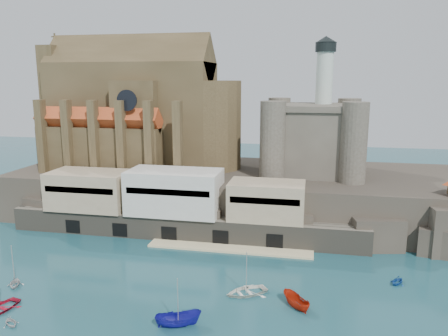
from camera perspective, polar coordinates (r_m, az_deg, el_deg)
ground at (r=65.12m, az=-4.16°, el=-16.24°), size 300.00×300.00×0.00m
promontory at (r=99.42m, az=1.81°, el=-3.27°), size 100.00×36.00×10.00m
quay at (r=86.17m, az=-6.63°, el=-4.89°), size 70.00×12.00×13.05m
church at (r=105.48m, az=-10.92°, el=6.88°), size 47.00×25.93×30.51m
castle_keep at (r=97.22m, az=11.55°, el=4.21°), size 21.20×21.20×29.30m
boat_0 at (r=68.27m, az=-27.26°, el=-16.20°), size 4.26×2.03×5.74m
boat_1 at (r=64.17m, az=-26.06°, el=-17.92°), size 2.47×2.72×2.69m
boat_2 at (r=58.37m, az=-5.98°, el=-19.82°), size 2.87×2.84×5.83m
boat_4 at (r=74.35m, az=-25.61°, el=-13.73°), size 3.33×2.78×3.32m
boat_5 at (r=62.87m, az=9.34°, el=-17.45°), size 2.74×2.75×5.12m
boat_6 at (r=65.46m, az=2.92°, el=-16.06°), size 3.52×4.40×6.20m
boat_7 at (r=73.03m, az=21.68°, el=-13.86°), size 3.02×2.78×3.00m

